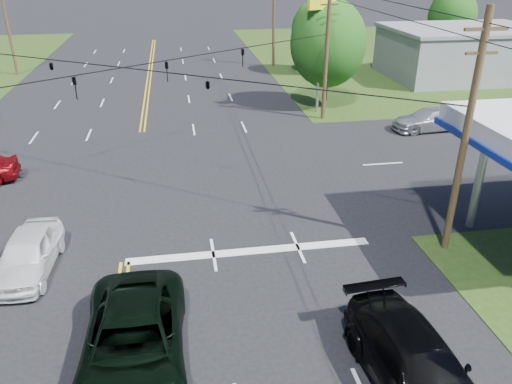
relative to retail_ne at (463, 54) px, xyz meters
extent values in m
plane|color=black|center=(-30.00, -20.00, -2.20)|extent=(280.00, 280.00, 0.00)
cube|color=#223A12|center=(5.00, 12.00, -2.20)|extent=(46.00, 48.00, 0.03)
cube|color=silver|center=(-25.00, -28.00, -2.20)|extent=(10.00, 0.50, 0.02)
cube|color=slate|center=(0.00, 0.00, 0.00)|extent=(14.00, 10.00, 4.40)
cylinder|color=#A5A5AA|center=(-15.00, -27.50, 0.12)|extent=(0.36, 0.36, 4.65)
cylinder|color=#40331B|center=(-17.00, -29.00, 2.55)|extent=(0.28, 0.28, 9.50)
cube|color=#40331B|center=(-17.00, -29.00, 6.50)|extent=(1.60, 0.12, 0.12)
cube|color=#40331B|center=(-17.00, -29.00, 5.70)|extent=(1.20, 0.10, 0.10)
cylinder|color=#40331B|center=(-17.00, -11.00, 2.55)|extent=(0.28, 0.28, 9.50)
cube|color=#40331B|center=(-17.00, -11.00, 5.70)|extent=(1.20, 0.10, 0.10)
cylinder|color=#40331B|center=(-43.00, 8.00, 2.80)|extent=(0.28, 0.28, 10.00)
cylinder|color=#40331B|center=(-17.00, 8.00, 2.80)|extent=(0.28, 0.28, 10.00)
imported|color=black|center=(-32.08, -21.44, 3.22)|extent=(0.17, 0.21, 1.05)
imported|color=black|center=(-27.92, -18.56, 3.22)|extent=(0.17, 0.21, 1.05)
imported|color=black|center=(-23.50, -15.50, 3.22)|extent=(0.17, 0.21, 1.05)
imported|color=black|center=(-33.90, -17.30, 3.50)|extent=(1.24, 0.26, 0.50)
imported|color=black|center=(-26.10, -22.70, 3.50)|extent=(1.24, 0.26, 0.50)
cylinder|color=black|center=(-17.00, -22.00, 6.70)|extent=(0.04, 100.00, 0.04)
cylinder|color=black|center=(-17.00, -22.00, 6.10)|extent=(0.04, 100.00, 0.04)
cylinder|color=#40331B|center=(-16.00, -8.00, -0.55)|extent=(0.36, 0.36, 3.30)
ellipsoid|color=#144C14|center=(-16.00, -8.00, 2.67)|extent=(5.70, 5.70, 6.60)
cylinder|color=#40331B|center=(-13.50, 4.00, -0.77)|extent=(0.36, 0.36, 2.86)
ellipsoid|color=#144C14|center=(-13.50, 4.00, 2.03)|extent=(4.94, 4.94, 5.72)
cylinder|color=#40331B|center=(4.00, 10.00, -0.66)|extent=(0.36, 0.36, 3.08)
ellipsoid|color=#144C14|center=(4.00, 10.00, 2.35)|extent=(5.32, 5.32, 6.16)
imported|color=black|center=(-29.26, -33.63, -1.31)|extent=(3.04, 6.46, 1.79)
imported|color=black|center=(-21.59, -35.79, -1.34)|extent=(2.82, 6.06, 1.71)
imported|color=white|center=(-33.50, -28.00, -1.41)|extent=(2.12, 4.71, 1.57)
imported|color=#B7B8BC|center=(-10.51, -14.64, -1.45)|extent=(5.31, 2.45, 1.50)
cylinder|color=#A5A5AA|center=(-17.00, -9.30, 2.11)|extent=(0.20, 0.20, 8.63)
cube|color=#FBFB1A|center=(-17.00, -9.30, 5.83)|extent=(2.28, 1.15, 1.19)
camera|label=1|loc=(-27.56, -45.13, 8.85)|focal=35.00mm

